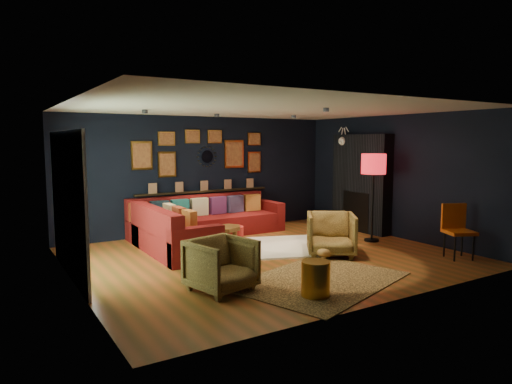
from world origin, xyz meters
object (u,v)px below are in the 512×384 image
sectional (195,226)px  floor_lamp (374,167)px  coffee_table (225,230)px  armchair_left (221,262)px  dog (330,245)px  orange_chair (457,226)px  gold_stool (316,279)px  armchair_right (331,232)px  pouf (231,235)px

sectional → floor_lamp: size_ratio=1.90×
coffee_table → armchair_left: bearing=-118.8°
floor_lamp → dog: size_ratio=1.51×
sectional → orange_chair: size_ratio=3.58×
gold_stool → dog: gold_stool is taller
armchair_left → gold_stool: 1.29m
armchair_right → floor_lamp: size_ratio=0.47×
pouf → dog: bearing=-59.3°
orange_chair → dog: size_ratio=0.80×
gold_stool → orange_chair: bearing=5.2°
armchair_right → floor_lamp: (1.50, 0.47, 1.09)m
armchair_right → gold_stool: 2.27m
orange_chair → sectional: bearing=157.5°
armchair_right → gold_stool: armchair_right is taller
floor_lamp → coffee_table: bearing=158.3°
dog → floor_lamp: bearing=-5.9°
pouf → floor_lamp: 3.19m
coffee_table → dog: bearing=-53.2°
armchair_left → dog: bearing=1.0°
floor_lamp → pouf: bearing=154.7°
gold_stool → armchair_left: bearing=138.1°
orange_chair → pouf: bearing=158.4°
armchair_left → floor_lamp: floor_lamp is taller
gold_stool → dog: 2.17m
gold_stool → dog: (1.55, 1.51, -0.04)m
pouf → orange_chair: 4.17m
sectional → armchair_right: size_ratio=4.01×
sectional → dog: sectional is taller
pouf → dog: (1.05, -1.77, 0.00)m
armchair_left → gold_stool: (0.95, -0.86, -0.16)m
armchair_left → gold_stool: bearing=-55.6°
coffee_table → sectional: bearing=112.6°
armchair_left → orange_chair: size_ratio=0.84×
sectional → pouf: bearing=-51.6°
orange_chair → floor_lamp: (-0.28, 1.74, 0.96)m
dog → orange_chair: bearing=-57.7°
coffee_table → armchair_right: (1.31, -1.59, 0.10)m
armchair_left → orange_chair: (4.36, -0.54, 0.16)m
sectional → dog: (1.55, -2.39, -0.12)m
sectional → armchair_right: 2.84m
gold_stool → pouf: bearing=81.3°
sectional → orange_chair: (3.40, -3.59, 0.24)m
dog → pouf: bearing=96.0°
armchair_left → orange_chair: 4.40m
orange_chair → dog: orange_chair is taller
armchair_left → orange_chair: orange_chair is taller
coffee_table → dog: 2.07m
coffee_table → gold_stool: gold_stool is taller
armchair_left → armchair_right: size_ratio=0.94×
coffee_table → orange_chair: orange_chair is taller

